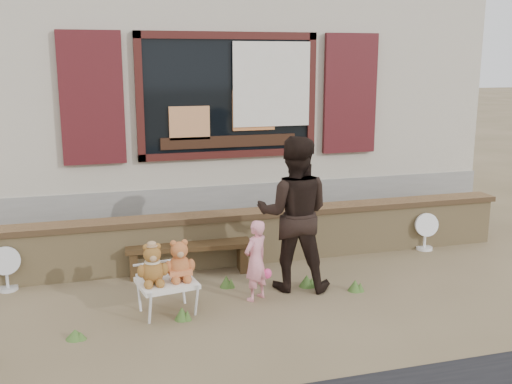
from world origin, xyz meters
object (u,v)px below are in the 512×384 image
object	(u,v)px
folding_chair	(167,284)
teddy_bear_left	(152,263)
adult	(294,214)
bench	(189,252)
child	(256,260)
teddy_bear_right	(179,259)

from	to	relation	value
folding_chair	teddy_bear_left	size ratio (longest dim) A/B	1.49
teddy_bear_left	adult	distance (m)	1.67
bench	teddy_bear_left	size ratio (longest dim) A/B	3.57
folding_chair	child	world-z (taller)	child
child	adult	world-z (taller)	adult
teddy_bear_right	child	xyz separation A→B (m)	(0.83, 0.07, -0.12)
bench	folding_chair	size ratio (longest dim) A/B	2.39
teddy_bear_left	adult	world-z (taller)	adult
folding_chair	teddy_bear_right	xyz separation A→B (m)	(0.14, 0.02, 0.25)
teddy_bear_left	adult	xyz separation A→B (m)	(1.61, 0.33, 0.31)
bench	adult	world-z (taller)	adult
folding_chair	teddy_bear_left	xyz separation A→B (m)	(-0.14, -0.02, 0.24)
teddy_bear_left	teddy_bear_right	world-z (taller)	teddy_bear_right
teddy_bear_right	child	bearing A→B (deg)	-3.83
bench	child	distance (m)	1.14
teddy_bear_right	adult	distance (m)	1.40
bench	teddy_bear_left	world-z (taller)	teddy_bear_left
bench	adult	xyz separation A→B (m)	(1.06, -0.76, 0.59)
child	folding_chair	bearing A→B (deg)	-27.49
teddy_bear_left	child	world-z (taller)	child
teddy_bear_right	bench	bearing A→B (deg)	66.62
folding_chair	adult	distance (m)	1.60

